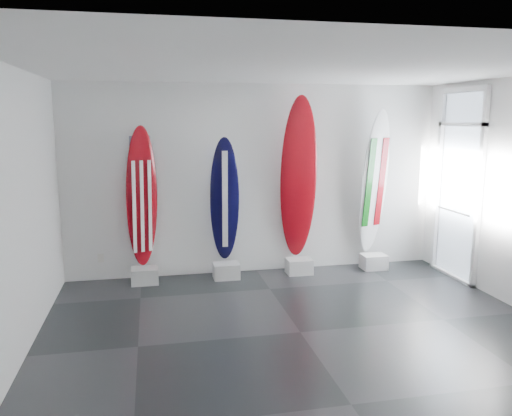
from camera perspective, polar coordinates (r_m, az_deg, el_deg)
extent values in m
plane|color=black|center=(6.08, 5.04, -13.84)|extent=(6.00, 6.00, 0.00)
plane|color=white|center=(5.58, 5.53, 15.57)|extent=(6.00, 6.00, 0.00)
plane|color=white|center=(8.04, 0.07, 3.23)|extent=(6.00, 0.00, 6.00)
plane|color=white|center=(3.39, 17.77, -6.93)|extent=(6.00, 0.00, 6.00)
plane|color=white|center=(5.57, -25.75, -0.88)|extent=(0.00, 5.00, 5.00)
cube|color=silver|center=(7.85, -12.47, -7.50)|extent=(0.40, 0.30, 0.24)
ellipsoid|color=maroon|center=(7.68, -12.80, 1.18)|extent=(0.52, 0.35, 2.13)
cube|color=silver|center=(7.92, -3.39, -7.11)|extent=(0.40, 0.30, 0.24)
ellipsoid|color=black|center=(7.77, -3.58, 0.86)|extent=(0.49, 0.46, 1.97)
cube|color=silver|center=(8.17, 4.90, -6.59)|extent=(0.40, 0.30, 0.24)
ellipsoid|color=maroon|center=(7.98, 4.85, 3.35)|extent=(0.61, 0.39, 2.59)
cube|color=silver|center=(8.62, 13.18, -5.94)|extent=(0.40, 0.30, 0.24)
ellipsoid|color=white|center=(8.45, 13.26, 2.81)|extent=(0.61, 0.48, 2.39)
cube|color=silver|center=(8.11, -17.17, -5.45)|extent=(0.09, 0.02, 0.13)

